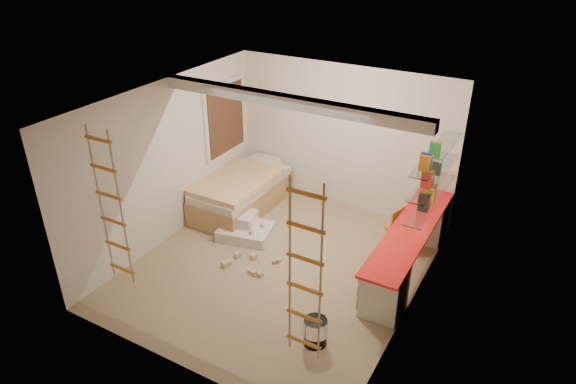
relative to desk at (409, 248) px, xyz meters
The scene contains 15 objects.
floor 1.96m from the desk, 153.35° to the right, with size 4.50×4.50×0.00m, color tan.
ceiling_beam 2.78m from the desk, 161.89° to the right, with size 4.00×0.18×0.16m, color white.
window_frame 3.91m from the desk, behind, with size 0.06×1.15×1.35m, color white.
window_blind 3.88m from the desk, behind, with size 0.02×1.00×1.20m, color #4C2D1E.
rope_ladder_left 4.18m from the desk, 139.59° to the right, with size 0.41×0.04×2.13m, color orange, non-canonical shape.
rope_ladder_right 2.86m from the desk, 98.00° to the right, with size 0.41×0.04×2.13m, color orange, non-canonical shape.
waste_bin 2.08m from the desk, 104.46° to the right, with size 0.29×0.29×0.37m, color white.
desk is the anchor object (origin of this frame).
shelves 1.14m from the desk, 60.31° to the left, with size 0.25×1.80×0.71m.
bed 3.22m from the desk, behind, with size 1.02×2.00×0.69m.
task_lamp 1.21m from the desk, 92.80° to the left, with size 0.14×0.36×0.57m.
swivel_chair 0.53m from the desk, 128.09° to the left, with size 0.59×0.59×0.79m.
play_platform 2.70m from the desk, behind, with size 0.96×0.82×0.37m.
toy_blocks 2.46m from the desk, 161.22° to the right, with size 1.14×1.06×0.64m.
books 1.25m from the desk, 60.31° to the left, with size 0.14×0.58×0.92m.
Camera 1 is at (3.24, -5.46, 4.66)m, focal length 32.00 mm.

